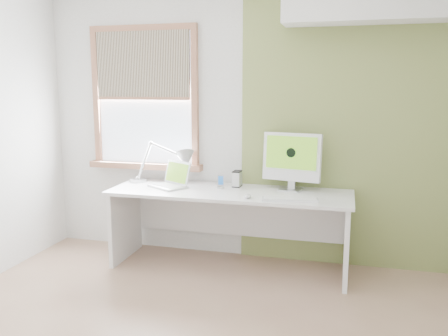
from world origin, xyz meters
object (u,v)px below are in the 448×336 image
(desk, at_px, (231,210))
(desk_lamp, at_px, (176,162))
(external_drive, at_px, (237,179))
(imac, at_px, (292,158))
(laptop, at_px, (172,180))

(desk, height_order, desk_lamp, desk_lamp)
(desk_lamp, height_order, external_drive, desk_lamp)
(desk, bearing_deg, imac, 13.33)
(external_drive, distance_m, imac, 0.56)
(imac, bearing_deg, external_drive, 178.77)
(laptop, height_order, external_drive, laptop)
(external_drive, height_order, imac, imac)
(laptop, xyz_separation_m, external_drive, (0.60, 0.15, 0.02))
(desk, bearing_deg, laptop, -178.40)
(desk, distance_m, laptop, 0.63)
(laptop, bearing_deg, external_drive, 14.44)
(desk_lamp, bearing_deg, external_drive, 0.68)
(desk_lamp, height_order, imac, imac)
(external_drive, relative_size, imac, 0.28)
(laptop, distance_m, external_drive, 0.62)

